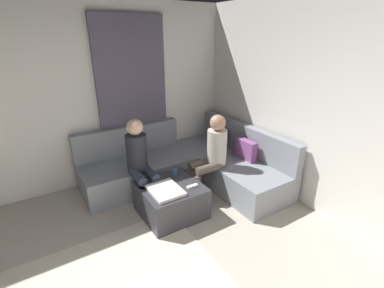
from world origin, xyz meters
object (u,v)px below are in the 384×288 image
sectional_couch (190,165)px  person_on_couch_side (140,160)px  game_remote (192,186)px  ottoman (171,199)px  coffee_mug (174,172)px  person_on_couch_back (211,153)px

sectional_couch → person_on_couch_side: person_on_couch_side is taller
game_remote → sectional_couch: bearing=150.0°
ottoman → coffee_mug: 0.38m
sectional_couch → coffee_mug: bearing=-52.1°
coffee_mug → game_remote: (0.40, 0.04, -0.04)m
coffee_mug → game_remote: bearing=5.7°
person_on_couch_side → game_remote: bearing=124.1°
ottoman → person_on_couch_back: bearing=99.8°
sectional_couch → ottoman: 0.91m
game_remote → coffee_mug: bearing=-174.3°
ottoman → game_remote: (0.18, 0.22, 0.22)m
sectional_couch → ottoman: (0.60, -0.67, -0.07)m
ottoman → person_on_couch_side: person_on_couch_side is taller
coffee_mug → person_on_couch_back: 0.59m
person_on_couch_back → person_on_couch_side: size_ratio=1.00×
game_remote → ottoman: bearing=-129.3°
person_on_couch_back → ottoman: bearing=99.8°
ottoman → coffee_mug: coffee_mug is taller
sectional_couch → coffee_mug: 0.65m
coffee_mug → person_on_couch_back: (0.09, 0.55, 0.19)m
sectional_couch → game_remote: bearing=-30.0°
sectional_couch → person_on_couch_back: 0.61m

